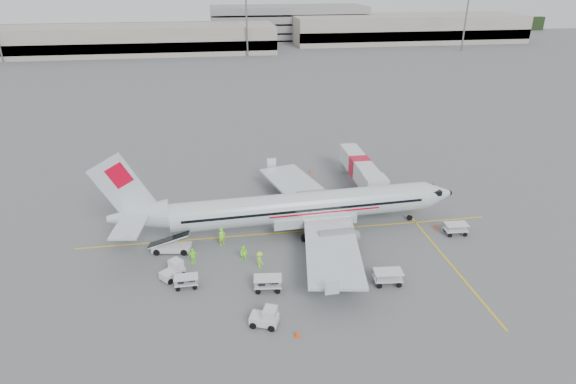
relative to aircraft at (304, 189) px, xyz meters
name	(u,v)px	position (x,y,z in m)	size (l,w,h in m)	color
ground	(291,232)	(-1.34, -0.02, -4.98)	(360.00, 360.00, 0.00)	#56595B
stripe_lead	(291,232)	(-1.34, -0.02, -4.98)	(44.00, 0.20, 0.01)	yellow
stripe_cross	(448,261)	(12.66, -8.02, -4.98)	(0.20, 20.00, 0.01)	yellow
terminal_west	(110,40)	(-41.34, 129.98, -0.48)	(110.00, 22.00, 9.00)	gray
terminal_east	(406,28)	(68.66, 144.98, 0.02)	(90.00, 26.00, 10.00)	gray
parking_garage	(288,21)	(23.66, 159.98, 2.02)	(62.00, 24.00, 14.00)	slate
treeline	(225,29)	(-1.34, 174.98, -1.98)	(300.00, 3.00, 6.00)	black
mast_center	(247,21)	(3.66, 117.98, 6.02)	(3.20, 1.20, 22.00)	slate
mast_east	(466,18)	(78.66, 117.98, 6.02)	(3.20, 1.20, 22.00)	slate
aircraft	(304,189)	(0.00, 0.00, 0.00)	(36.14, 28.33, 9.96)	silver
jet_bridge	(359,173)	(9.09, 10.05, -2.94)	(2.91, 15.52, 4.07)	silver
belt_loader	(171,240)	(-13.63, -2.02, -3.65)	(4.93, 1.85, 2.67)	silver
tug_fore	(335,231)	(3.00, -2.02, -4.11)	(2.25, 1.29, 1.74)	silver
tug_mid	(264,316)	(-5.81, -14.33, -4.15)	(2.17, 1.24, 1.67)	silver
tug_aft	(172,270)	(-13.30, -6.68, -4.16)	(2.12, 1.22, 1.64)	silver
cart_loaded_a	(268,284)	(-4.98, -9.78, -4.35)	(2.41, 1.43, 1.26)	silver
cart_loaded_b	(186,282)	(-12.01, -8.26, -4.44)	(2.08, 1.23, 1.09)	silver
cart_empty_a	(388,277)	(5.63, -10.56, -4.33)	(2.51, 1.48, 1.31)	silver
cart_empty_b	(456,229)	(15.77, -3.16, -4.36)	(2.37, 1.40, 1.24)	silver
cone_nose	(436,226)	(14.25, -1.72, -4.68)	(0.37, 0.37, 0.60)	#F4430A
cone_port	(310,171)	(3.99, 15.95, -4.72)	(0.32, 0.32, 0.53)	#F4430A
cone_stbd	(297,333)	(-3.50, -16.02, -4.66)	(0.39, 0.39, 0.63)	#F4430A
crew_a	(222,237)	(-8.65, -1.52, -4.03)	(0.69, 0.45, 1.90)	#86F721
crew_b	(244,254)	(-6.69, -4.82, -4.19)	(0.77, 0.60, 1.58)	#86F721
crew_c	(260,260)	(-5.30, -6.21, -4.15)	(1.07, 0.62, 1.66)	#86F721
crew_d	(193,256)	(-11.48, -4.59, -4.16)	(0.96, 0.40, 1.64)	#86F721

